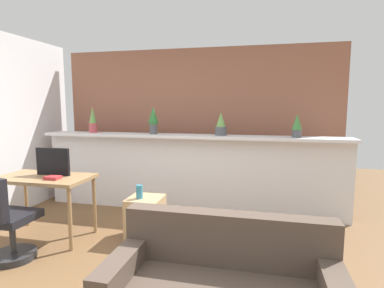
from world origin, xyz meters
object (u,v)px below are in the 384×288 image
Objects in this scene: potted_plant_0 at (93,121)px; side_cube_shelf at (145,218)px; potted_plant_3 at (297,125)px; book_on_desk at (53,178)px; potted_plant_1 at (153,120)px; tv_monitor at (53,162)px; desk at (44,183)px; office_chair at (6,225)px; vase_on_shelf at (139,192)px; potted_plant_2 at (221,125)px.

side_cube_shelf is at bearing -39.54° from potted_plant_0.
potted_plant_3 is 3.13m from book_on_desk.
potted_plant_1 is 1.53m from tv_monitor.
desk is 6.69× the size of book_on_desk.
office_chair is at bearing -109.08° from book_on_desk.
office_chair is 1.44m from side_cube_shelf.
office_chair reaches higher than desk.
vase_on_shelf is at bearing -141.78° from side_cube_shelf.
potted_plant_0 is 0.37× the size of desk.
book_on_desk is at bearing -141.06° from potted_plant_2.
side_cube_shelf is 3.12× the size of vase_on_shelf.
potted_plant_3 is at bearing 22.01° from tv_monitor.
side_cube_shelf is (1.16, 0.85, -0.14)m from office_chair.
potted_plant_2 is 0.36× the size of office_chair.
vase_on_shelf is 0.99m from book_on_desk.
desk is 0.27m from tv_monitor.
vase_on_shelf is at bearing -41.78° from potted_plant_0.
book_on_desk is (-2.77, -1.35, -0.55)m from potted_plant_3.
potted_plant_3 is 0.35× the size of office_chair.
book_on_desk is at bearing -54.78° from tv_monitor.
vase_on_shelf reaches higher than side_cube_shelf.
potted_plant_0 reaches higher than side_cube_shelf.
book_on_desk is (0.18, 0.51, 0.38)m from office_chair.
potted_plant_1 is 2.05m from potted_plant_3.
potted_plant_2 is (1.01, 0.03, -0.06)m from potted_plant_1.
potted_plant_0 is at bearing 93.66° from office_chair.
desk is at bearing 92.09° from office_chair.
tv_monitor is (-1.86, -1.22, -0.39)m from potted_plant_2.
tv_monitor reaches higher than desk.
book_on_desk is (-1.73, -1.40, -0.54)m from potted_plant_2.
potted_plant_2 reaches higher than potted_plant_3.
potted_plant_0 is 1.46m from desk.
potted_plant_1 is 0.46× the size of office_chair.
side_cube_shelf is at bearing -75.80° from potted_plant_1.
potted_plant_1 is at bearing 64.52° from office_chair.
vase_on_shelf is 0.97× the size of book_on_desk.
tv_monitor is at bearing -81.99° from potted_plant_0.
tv_monitor is (-0.85, -1.19, -0.45)m from potted_plant_1.
potted_plant_3 is at bearing 32.33° from office_chair.
potted_plant_1 is at bearing 104.20° from side_cube_shelf.
potted_plant_3 is at bearing 26.04° from book_on_desk.
potted_plant_0 reaches higher than tv_monitor.
vase_on_shelf is at bearing -125.96° from potted_plant_2.
desk is (-0.92, -1.27, -0.70)m from potted_plant_1.
vase_on_shelf is at bearing -150.07° from potted_plant_3.
potted_plant_2 is 2.85m from office_chair.
side_cube_shelf is at bearing 36.14° from office_chair.
book_on_desk is at bearing 70.92° from office_chair.
book_on_desk reaches higher than side_cube_shelf.
office_chair is (-0.90, -1.88, -0.98)m from potted_plant_1.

